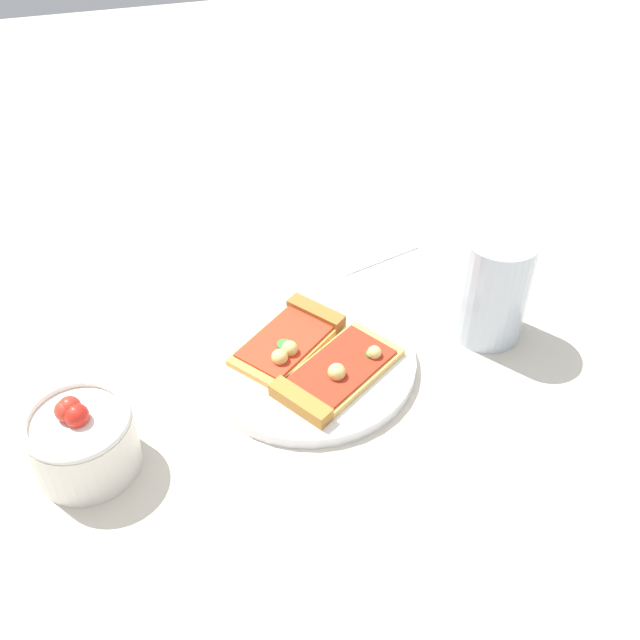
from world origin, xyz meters
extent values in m
plane|color=beige|center=(0.00, 0.00, 0.00)|extent=(2.40, 2.40, 0.00)
cylinder|color=white|center=(0.01, 0.01, 0.01)|extent=(0.24, 0.24, 0.01)
cube|color=gold|center=(-0.01, 0.03, 0.02)|extent=(0.15, 0.14, 0.01)
cube|color=#A36B2D|center=(0.03, 0.07, 0.02)|extent=(0.06, 0.07, 0.02)
cube|color=red|center=(-0.01, 0.03, 0.02)|extent=(0.13, 0.12, 0.00)
cylinder|color=#388433|center=(-0.02, 0.02, 0.03)|extent=(0.02, 0.02, 0.00)
sphere|color=#EAD172|center=(-0.03, 0.00, 0.03)|extent=(0.02, 0.02, 0.02)
sphere|color=#EAD172|center=(-0.01, 0.01, 0.03)|extent=(0.02, 0.02, 0.02)
cube|color=#E5B256|center=(0.03, -0.03, 0.02)|extent=(0.16, 0.14, 0.01)
cube|color=#B77A33|center=(-0.02, -0.06, 0.02)|extent=(0.06, 0.07, 0.02)
cube|color=#B22D19|center=(0.03, -0.03, 0.02)|extent=(0.14, 0.13, 0.00)
cylinder|color=#388433|center=(0.07, -0.02, 0.03)|extent=(0.01, 0.01, 0.00)
sphere|color=#EAD172|center=(0.08, -0.02, 0.03)|extent=(0.02, 0.02, 0.02)
sphere|color=#EAD172|center=(0.03, -0.04, 0.03)|extent=(0.02, 0.02, 0.02)
cylinder|color=white|center=(-0.24, -0.07, 0.03)|extent=(0.11, 0.11, 0.07)
torus|color=white|center=(-0.24, -0.07, 0.07)|extent=(0.10, 0.10, 0.01)
sphere|color=red|center=(-0.24, -0.06, 0.08)|extent=(0.02, 0.02, 0.02)
sphere|color=red|center=(-0.25, -0.06, 0.07)|extent=(0.02, 0.02, 0.02)
sphere|color=red|center=(-0.24, -0.07, 0.07)|extent=(0.02, 0.02, 0.02)
cylinder|color=silver|center=(0.23, 0.01, 0.07)|extent=(0.08, 0.08, 0.14)
cylinder|color=#592D0F|center=(0.23, 0.01, 0.06)|extent=(0.07, 0.07, 0.12)
cube|color=white|center=(0.23, 0.00, 0.11)|extent=(0.03, 0.03, 0.02)
cube|color=white|center=(0.22, 0.03, 0.11)|extent=(0.03, 0.03, 0.02)
cube|color=white|center=(0.13, 0.24, 0.00)|extent=(0.15, 0.17, 0.00)
camera|label=1|loc=(-0.13, -0.58, 0.62)|focal=42.56mm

